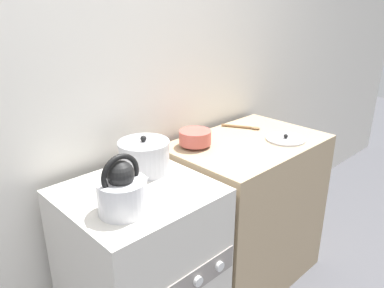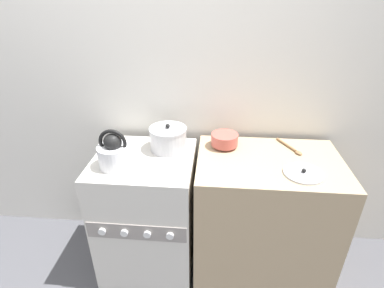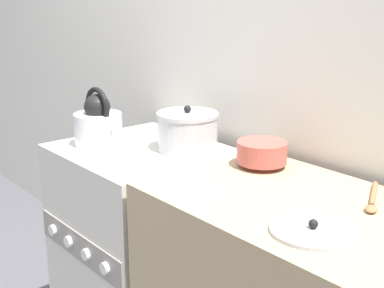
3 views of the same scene
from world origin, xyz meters
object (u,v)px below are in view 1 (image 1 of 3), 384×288
(cooking_pot, at_px, (144,156))
(enamel_bowl, at_px, (195,137))
(stove, at_px, (142,274))
(kettle, at_px, (122,191))
(loose_pot_lid, at_px, (285,139))

(cooking_pot, relative_size, enamel_bowl, 1.39)
(stove, xyz_separation_m, enamel_bowl, (0.49, 0.16, 0.50))
(cooking_pot, height_order, enamel_bowl, cooking_pot)
(kettle, height_order, loose_pot_lid, kettle)
(kettle, bearing_deg, loose_pot_lid, -1.10)
(cooking_pot, bearing_deg, enamel_bowl, 4.82)
(stove, relative_size, enamel_bowl, 5.12)
(enamel_bowl, height_order, loose_pot_lid, enamel_bowl)
(stove, xyz_separation_m, loose_pot_lid, (0.92, -0.12, 0.45))
(loose_pot_lid, bearing_deg, enamel_bowl, 147.06)
(enamel_bowl, distance_m, loose_pot_lid, 0.51)
(kettle, relative_size, loose_pot_lid, 1.08)
(stove, height_order, cooking_pot, cooking_pot)
(kettle, distance_m, loose_pot_lid, 1.05)
(cooking_pot, xyz_separation_m, enamel_bowl, (0.35, 0.03, -0.01))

